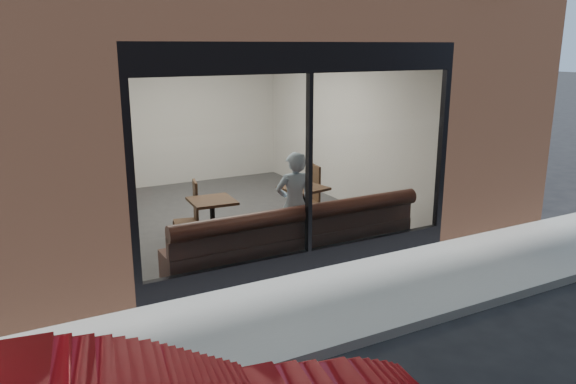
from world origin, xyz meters
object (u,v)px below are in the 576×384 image
cafe_chair_right (307,202)px  person (294,204)px  cafe_table_right (303,188)px  cafe_table_left (212,201)px  banquette (295,247)px  cafe_chair_left (185,222)px

cafe_chair_right → person: bearing=62.6°
cafe_table_right → cafe_chair_right: size_ratio=1.87×
cafe_table_left → banquette: bearing=-57.1°
banquette → person: bearing=61.7°
banquette → cafe_chair_left: (-1.07, 1.91, 0.01)m
person → cafe_chair_left: person is taller
person → banquette: bearing=71.2°
cafe_table_left → cafe_chair_left: cafe_table_left is taller
person → cafe_table_left: bearing=-38.0°
banquette → cafe_chair_right: bearing=55.3°
cafe_table_right → cafe_chair_left: bearing=162.2°
person → cafe_chair_right: bearing=-116.0°
person → cafe_table_right: size_ratio=2.35×
cafe_table_left → cafe_chair_right: 2.37m
cafe_chair_right → cafe_chair_left: bearing=10.2°
banquette → cafe_table_right: cafe_table_right is taller
banquette → cafe_table_left: (-0.82, 1.26, 0.52)m
person → cafe_table_left: (-0.94, 1.03, -0.07)m
person → cafe_chair_left: bearing=-45.0°
banquette → cafe_chair_left: size_ratio=10.72×
cafe_table_right → cafe_chair_right: 1.00m
cafe_chair_right → banquette: bearing=63.4°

